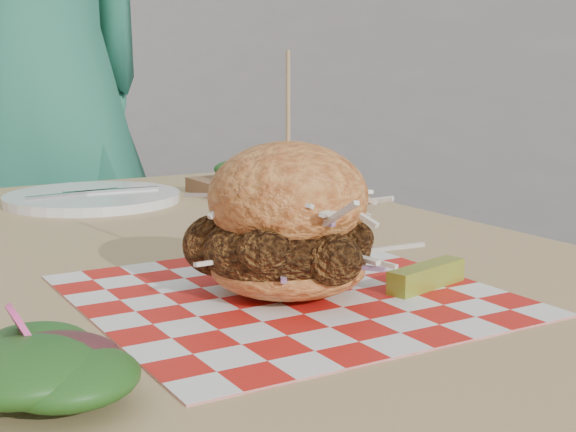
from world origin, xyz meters
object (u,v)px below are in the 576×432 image
Objects in this scene: patio_chair at (7,243)px; sandwich at (288,229)px; diner at (36,75)px; patio_table at (190,312)px.

sandwich is (-0.00, -1.29, 0.26)m from patio_chair.
diner is 0.42m from patio_chair.
patio_table is 5.45× the size of sandwich.
patio_table is at bearing 89.38° from sandwich.
patio_table is 1.07m from patio_chair.
diner is at bearing 87.19° from sandwich.
diner is 1.98× the size of patio_chair.
patio_chair is 1.32m from sandwich.
patio_chair is at bearing 90.01° from patio_table.
patio_chair reaches higher than patio_table.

